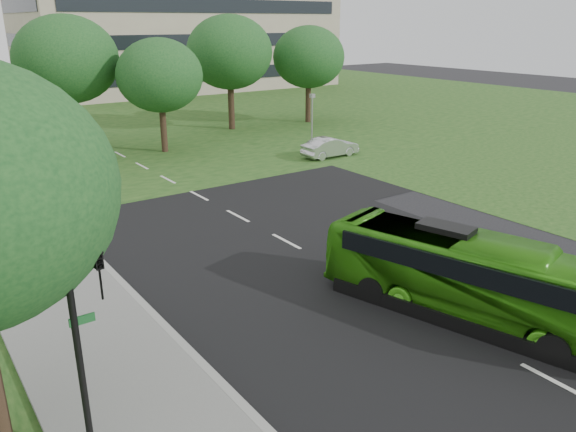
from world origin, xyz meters
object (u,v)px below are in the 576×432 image
object	(u,v)px
tree_park_c	(160,75)
sedan	(330,147)
camera_pole	(312,113)
traffic_light	(84,332)
tree_park_b	(66,60)
tree_park_e	(309,57)
tree_park_d	(230,52)
bus	(471,278)

from	to	relation	value
tree_park_c	sedan	size ratio (longest dim) A/B	1.90
camera_pole	traffic_light	bearing A→B (deg)	-137.69
sedan	traffic_light	size ratio (longest dim) A/B	0.81
tree_park_b	sedan	world-z (taller)	tree_park_b
tree_park_e	tree_park_d	bearing A→B (deg)	172.36
sedan	camera_pole	world-z (taller)	camera_pole
tree_park_b	bus	bearing A→B (deg)	-84.95
tree_park_b	sedan	size ratio (longest dim) A/B	2.27
tree_park_b	bus	size ratio (longest dim) A/B	0.98
tree_park_e	traffic_light	bearing A→B (deg)	-133.57
camera_pole	sedan	bearing A→B (deg)	-105.21
tree_park_e	sedan	xyz separation A→B (m)	(-7.28, -11.97, -5.08)
traffic_light	tree_park_e	bearing A→B (deg)	39.79
tree_park_b	tree_park_e	world-z (taller)	tree_park_b
tree_park_e	traffic_light	world-z (taller)	tree_park_e
tree_park_e	sedan	size ratio (longest dim) A/B	2.07
tree_park_b	camera_pole	world-z (taller)	tree_park_b
tree_park_d	traffic_light	distance (m)	38.44
tree_park_c	sedan	xyz separation A→B (m)	(8.53, -8.07, -4.61)
tree_park_b	tree_park_e	xyz separation A→B (m)	(20.60, -0.69, -0.52)
tree_park_b	camera_pole	bearing A→B (deg)	-34.51
bus	tree_park_e	bearing A→B (deg)	44.57
tree_park_b	tree_park_c	world-z (taller)	tree_park_b
tree_park_b	camera_pole	size ratio (longest dim) A/B	2.39
bus	tree_park_b	bearing A→B (deg)	79.13
tree_park_d	camera_pole	bearing A→B (deg)	-84.71
tree_park_c	tree_park_b	bearing A→B (deg)	136.23
tree_park_e	traffic_light	size ratio (longest dim) A/B	1.67
bus	sedan	world-z (taller)	bus
bus	sedan	xyz separation A→B (m)	(10.49, 19.41, -0.65)
sedan	tree_park_b	bearing A→B (deg)	46.22
tree_park_b	tree_park_d	distance (m)	13.14
tree_park_d	traffic_light	xyz separation A→B (m)	(-21.64, -31.59, -3.37)
tree_park_c	tree_park_d	xyz separation A→B (m)	(8.34, 4.91, 1.06)
bus	camera_pole	world-z (taller)	camera_pole
tree_park_d	tree_park_e	bearing A→B (deg)	-7.64
bus	traffic_light	xyz separation A→B (m)	(-11.34, 0.80, 1.66)
bus	sedan	size ratio (longest dim) A/B	2.32
tree_park_d	camera_pole	xyz separation A→B (m)	(0.92, -9.98, -3.83)
tree_park_c	bus	bearing A→B (deg)	-94.08
tree_park_b	sedan	xyz separation A→B (m)	(13.32, -12.66, -5.60)
tree_park_e	camera_pole	world-z (taller)	tree_park_e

